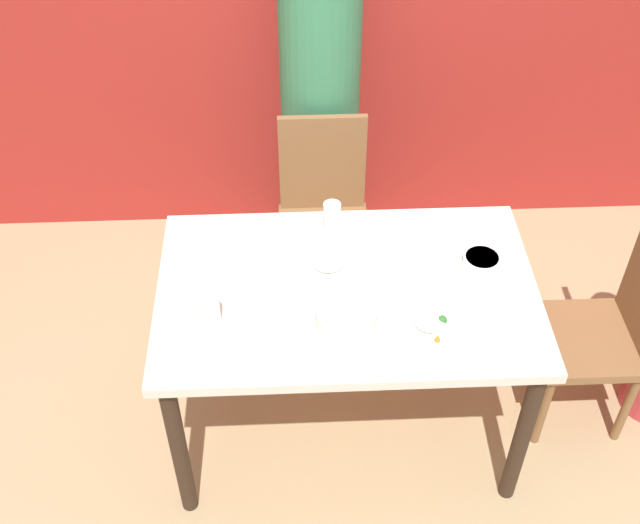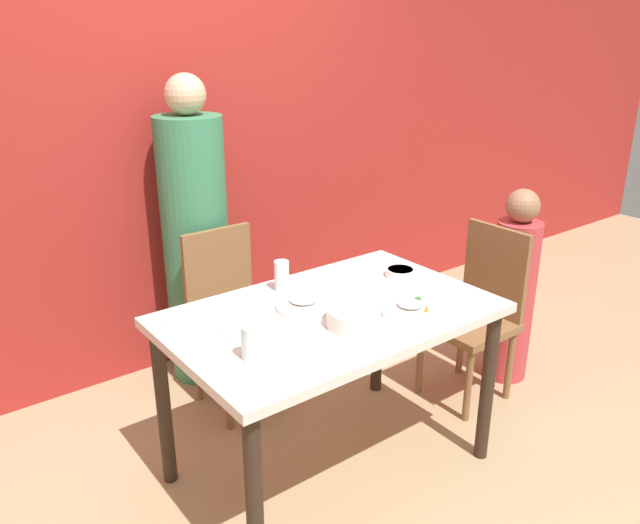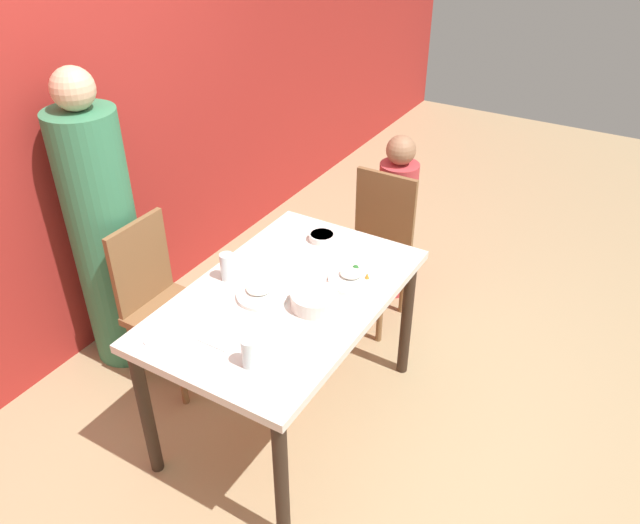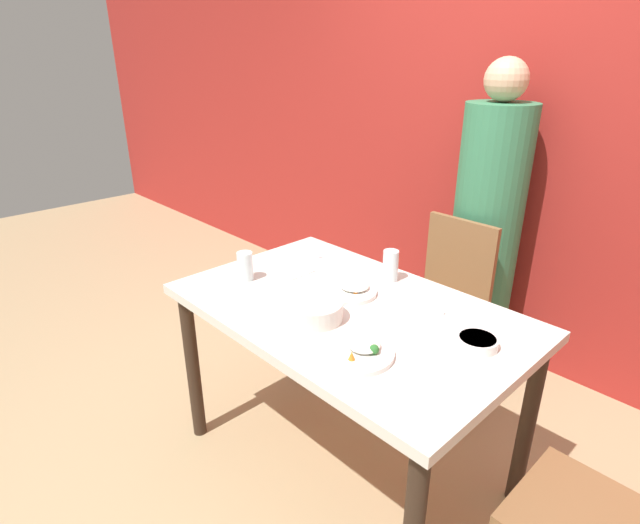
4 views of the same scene
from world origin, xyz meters
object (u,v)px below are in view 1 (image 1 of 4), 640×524
Objects in this scene: chair_child_spot at (608,327)px; glass_water_tall at (210,309)px; plate_rice_adult at (427,330)px; person_adult at (320,117)px; bowl_curry at (346,314)px; chair_adult_spot at (324,213)px.

chair_child_spot is 1.53m from glass_water_tall.
chair_child_spot is at bearing 18.52° from plate_rice_adult.
bowl_curry is (0.03, -1.27, 0.05)m from person_adult.
chair_adult_spot is at bearing 91.84° from bowl_curry.
chair_adult_spot is 1.00× the size of chair_child_spot.
glass_water_tall is at bearing -114.87° from chair_adult_spot.
chair_child_spot reaches higher than glass_water_tall.
person_adult is 1.27m from bowl_curry.
glass_water_tall reaches higher than bowl_curry.
glass_water_tall is (-0.42, -1.25, 0.08)m from person_adult.
chair_child_spot reaches higher than plate_rice_adult.
person_adult is 1.36m from plate_rice_adult.
person_adult is at bearing 102.48° from plate_rice_adult.
plate_rice_adult is 2.06× the size of glass_water_tall.
chair_child_spot is at bearing 10.75° from bowl_curry.
chair_adult_spot and chair_child_spot have the same top height.
person_adult reaches higher than chair_adult_spot.
chair_adult_spot reaches higher than plate_rice_adult.
bowl_curry is 0.45m from glass_water_tall.
plate_rice_adult is at bearing -12.83° from bowl_curry.
person_adult is 7.93× the size of bowl_curry.
chair_child_spot is at bearing -45.50° from person_adult.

